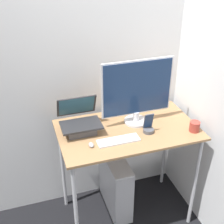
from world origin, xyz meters
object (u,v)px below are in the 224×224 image
at_px(laptop, 80,124).
at_px(computer_tower, 115,183).
at_px(mouse, 91,145).
at_px(monitor, 137,93).
at_px(keyboard, 118,140).
at_px(cell_phone, 148,128).

bearing_deg(laptop, computer_tower, 7.10).
height_order(mouse, computer_tower, mouse).
xyz_separation_m(monitor, keyboard, (-0.23, -0.22, -0.26)).
bearing_deg(computer_tower, mouse, -137.11).
bearing_deg(cell_phone, mouse, -174.51).
bearing_deg(monitor, laptop, 179.51).
relative_size(keyboard, mouse, 5.44).
relative_size(laptop, keyboard, 0.97).
relative_size(mouse, cell_phone, 0.36).
distance_m(monitor, mouse, 0.56).
height_order(monitor, mouse, monitor).
height_order(cell_phone, computer_tower, cell_phone).
xyz_separation_m(keyboard, cell_phone, (0.27, 0.05, 0.03)).
xyz_separation_m(monitor, mouse, (-0.44, -0.22, -0.26)).
bearing_deg(mouse, keyboard, -0.57).
relative_size(keyboard, cell_phone, 1.97).
bearing_deg(computer_tower, keyboard, -104.42).
distance_m(keyboard, mouse, 0.21).
bearing_deg(mouse, cell_phone, 5.49).
distance_m(monitor, computer_tower, 0.95).
bearing_deg(keyboard, computer_tower, 75.58).
xyz_separation_m(keyboard, computer_tower, (0.07, 0.26, -0.68)).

